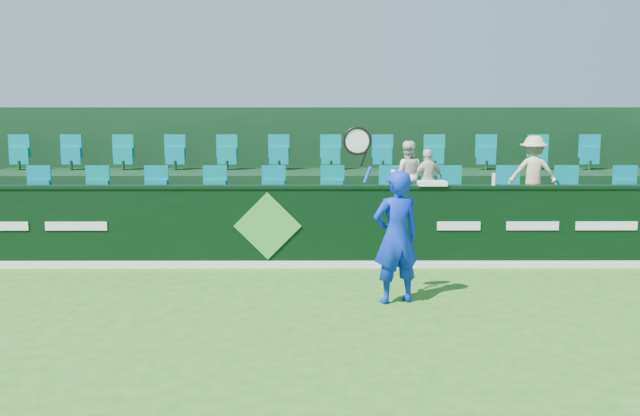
{
  "coord_description": "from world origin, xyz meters",
  "views": [
    {
      "loc": [
        0.82,
        -7.48,
        2.62
      ],
      "look_at": [
        0.85,
        2.8,
        1.15
      ],
      "focal_mm": 40.0,
      "sensor_mm": 36.0,
      "label": 1
    }
  ],
  "objects_px": {
    "spectator_left": "(407,175)",
    "drinks_bottle": "(494,179)",
    "tennis_player": "(396,236)",
    "spectator_right": "(533,173)",
    "spectator_middle": "(428,179)",
    "towel": "(432,183)"
  },
  "relations": [
    {
      "from": "spectator_left",
      "to": "spectator_middle",
      "type": "distance_m",
      "value": 0.38
    },
    {
      "from": "spectator_right",
      "to": "drinks_bottle",
      "type": "xyz_separation_m",
      "value": [
        -0.97,
        -1.12,
        -0.0
      ]
    },
    {
      "from": "spectator_middle",
      "to": "spectator_right",
      "type": "relative_size",
      "value": 0.82
    },
    {
      "from": "spectator_right",
      "to": "drinks_bottle",
      "type": "bearing_deg",
      "value": 56.8
    },
    {
      "from": "drinks_bottle",
      "to": "spectator_middle",
      "type": "bearing_deg",
      "value": 128.82
    },
    {
      "from": "tennis_player",
      "to": "drinks_bottle",
      "type": "relative_size",
      "value": 12.18
    },
    {
      "from": "tennis_player",
      "to": "towel",
      "type": "relative_size",
      "value": 5.31
    },
    {
      "from": "spectator_middle",
      "to": "spectator_right",
      "type": "height_order",
      "value": "spectator_right"
    },
    {
      "from": "tennis_player",
      "to": "spectator_right",
      "type": "xyz_separation_m",
      "value": [
        2.79,
        3.27,
        0.54
      ]
    },
    {
      "from": "tennis_player",
      "to": "spectator_left",
      "type": "relative_size",
      "value": 1.99
    },
    {
      "from": "tennis_player",
      "to": "spectator_right",
      "type": "relative_size",
      "value": 1.85
    },
    {
      "from": "spectator_left",
      "to": "drinks_bottle",
      "type": "xyz_separation_m",
      "value": [
        1.27,
        -1.12,
        0.04
      ]
    },
    {
      "from": "spectator_right",
      "to": "drinks_bottle",
      "type": "relative_size",
      "value": 6.58
    },
    {
      "from": "towel",
      "to": "spectator_middle",
      "type": "bearing_deg",
      "value": 84.9
    },
    {
      "from": "tennis_player",
      "to": "towel",
      "type": "height_order",
      "value": "tennis_player"
    },
    {
      "from": "spectator_middle",
      "to": "towel",
      "type": "bearing_deg",
      "value": 60.18
    },
    {
      "from": "tennis_player",
      "to": "spectator_right",
      "type": "distance_m",
      "value": 4.33
    },
    {
      "from": "drinks_bottle",
      "to": "spectator_left",
      "type": "bearing_deg",
      "value": 138.65
    },
    {
      "from": "tennis_player",
      "to": "spectator_middle",
      "type": "xyz_separation_m",
      "value": [
        0.92,
        3.27,
        0.43
      ]
    },
    {
      "from": "spectator_middle",
      "to": "drinks_bottle",
      "type": "xyz_separation_m",
      "value": [
        0.9,
        -1.12,
        0.11
      ]
    },
    {
      "from": "tennis_player",
      "to": "drinks_bottle",
      "type": "height_order",
      "value": "tennis_player"
    },
    {
      "from": "towel",
      "to": "tennis_player",
      "type": "bearing_deg",
      "value": -110.87
    }
  ]
}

